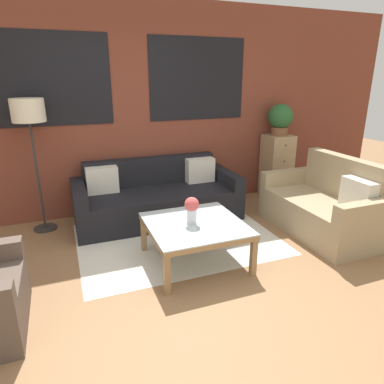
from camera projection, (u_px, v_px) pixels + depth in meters
name	position (u px, v px, depth m)	size (l,w,h in m)	color
ground_plane	(199.00, 305.00, 2.90)	(16.00, 16.00, 0.00)	#8E6642
wall_back_brick	(131.00, 110.00, 4.61)	(8.40, 0.09, 2.80)	brown
rug	(178.00, 239.00, 4.08)	(2.28, 1.70, 0.00)	silver
couch_dark	(157.00, 199.00, 4.60)	(2.15, 0.88, 0.78)	black
settee_vintage	(324.00, 208.00, 4.20)	(0.80, 1.49, 0.92)	tan
coffee_table	(195.00, 229.00, 3.46)	(0.94, 0.94, 0.44)	silver
floor_lamp	(29.00, 117.00, 3.90)	(0.37, 0.37, 1.61)	#2D2D2D
drawer_cabinet	(276.00, 166.00, 5.42)	(0.41, 0.39, 0.98)	tan
potted_plant	(280.00, 118.00, 5.18)	(0.37, 0.37, 0.47)	brown
flower_vase	(192.00, 208.00, 3.38)	(0.15, 0.15, 0.28)	silver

